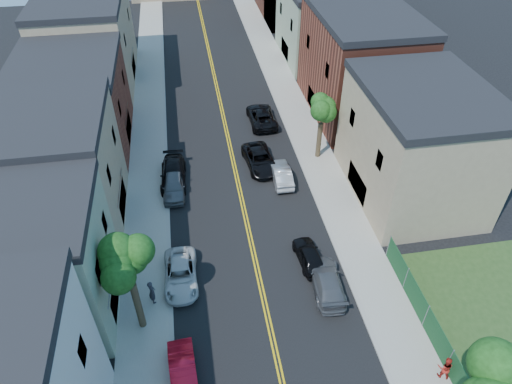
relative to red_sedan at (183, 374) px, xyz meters
name	(u,v)px	position (x,y,z in m)	size (l,w,h in m)	color
sidewalk_left	(148,117)	(-2.40, 30.07, -0.62)	(3.20, 100.00, 0.15)	gray
sidewalk_right	(293,105)	(13.40, 30.07, -0.62)	(3.20, 100.00, 0.15)	gray
curb_left	(165,115)	(-0.65, 30.07, -0.62)	(0.30, 100.00, 0.15)	gray
curb_right	(278,106)	(11.65, 30.07, -0.62)	(0.30, 100.00, 0.15)	gray
bldg_left_palegrn	(28,270)	(-8.50, 6.07, 3.55)	(9.00, 8.00, 8.50)	gray
bldg_left_tan_near	(53,175)	(-8.50, 15.07, 3.80)	(9.00, 10.00, 9.00)	#998466
bldg_left_brick	(74,107)	(-8.50, 26.07, 3.30)	(9.00, 12.00, 8.00)	brown
bldg_left_tan_far	(89,41)	(-8.50, 40.07, 4.05)	(9.00, 16.00, 9.50)	#998466
bldg_right_tan	(416,147)	(19.50, 14.07, 3.80)	(9.00, 12.00, 9.00)	#998466
bldg_right_brick	(358,66)	(19.50, 28.07, 4.30)	(9.00, 14.00, 10.00)	brown
bldg_right_palegrn	(320,25)	(19.50, 42.07, 3.55)	(9.00, 12.00, 8.50)	gray
fence_right	(437,337)	(15.00, -0.43, 0.40)	(0.04, 15.00, 1.90)	#143F1E
tree_left_mid	(125,255)	(-2.38, 4.07, 5.89)	(5.20, 5.20, 9.29)	#3C311E
tree_right_corner	(501,374)	(13.43, -5.92, 6.62)	(5.80, 5.80, 10.35)	#3C311E
tree_right_far	(323,102)	(13.42, 20.07, 5.06)	(4.40, 4.40, 8.03)	#3C311E
red_sedan	(183,374)	(0.00, 0.00, 0.00)	(1.47, 4.22, 1.39)	red
white_pickup	(181,274)	(0.15, 7.31, -0.02)	(2.25, 4.87, 1.35)	beige
grey_car_left	(174,185)	(0.00, 17.04, 0.08)	(1.83, 4.54, 1.55)	#56595D
black_car_left	(173,174)	(0.00, 18.68, 0.07)	(2.15, 5.29, 1.54)	black
grey_car_right	(327,282)	(9.86, 5.01, 0.02)	(2.01, 4.93, 1.43)	#505257
black_car_right	(309,256)	(9.30, 7.52, -0.02)	(1.59, 3.95, 1.34)	black
silver_car_right	(281,174)	(9.30, 17.18, 0.02)	(1.51, 4.33, 1.43)	#B5B7BD
dark_car_right_far	(262,116)	(9.30, 27.04, 0.08)	(2.56, 5.56, 1.54)	black
black_suv_lane	(260,160)	(7.82, 19.55, 0.04)	(2.44, 5.30, 1.47)	black
pedestrian_left	(152,292)	(-1.72, 5.79, 0.40)	(0.69, 0.45, 1.88)	#28272E
pedestrian_right	(445,367)	(14.60, -2.25, 0.31)	(0.83, 0.65, 1.71)	#AB231A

